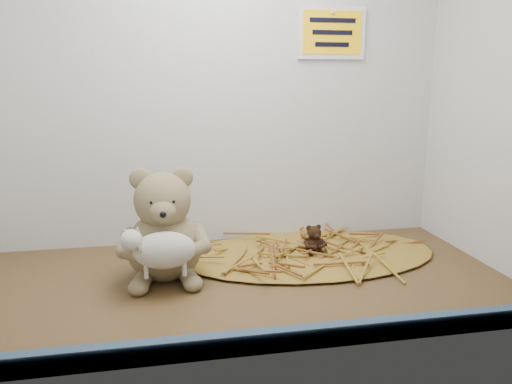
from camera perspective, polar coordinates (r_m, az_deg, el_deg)
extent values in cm
cube|color=#452E18|center=(110.71, -2.16, -10.21)|extent=(120.00, 60.00, 0.40)
cube|color=silver|center=(131.60, -4.38, 13.54)|extent=(120.00, 0.40, 90.00)
cube|color=silver|center=(125.69, 26.51, 12.30)|extent=(0.40, 60.00, 90.00)
cube|color=#334B62|center=(84.46, 0.94, -16.63)|extent=(119.28, 2.20, 3.60)
ellipsoid|color=brown|center=(126.38, 6.15, -6.98)|extent=(64.32, 37.35, 1.24)
cube|color=yellow|center=(138.23, 8.64, 17.56)|extent=(16.00, 1.20, 11.00)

